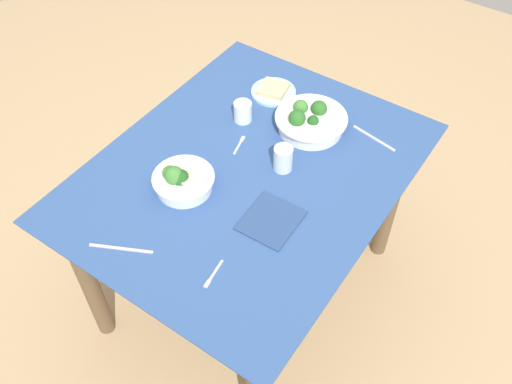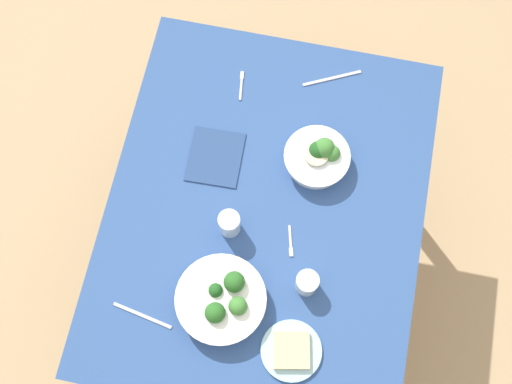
# 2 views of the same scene
# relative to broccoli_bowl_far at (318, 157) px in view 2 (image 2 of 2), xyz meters

# --- Properties ---
(ground_plane) EXTENTS (6.00, 6.00, 0.00)m
(ground_plane) POSITION_rel_broccoli_bowl_far_xyz_m (0.20, -0.14, -0.82)
(ground_plane) COLOR tan
(dining_table) EXTENTS (1.27, 1.01, 0.78)m
(dining_table) POSITION_rel_broccoli_bowl_far_xyz_m (0.20, -0.14, -0.16)
(dining_table) COLOR #2D4C84
(dining_table) RESTS_ON ground_plane
(broccoli_bowl_far) EXTENTS (0.22, 0.22, 0.11)m
(broccoli_bowl_far) POSITION_rel_broccoli_bowl_far_xyz_m (0.00, 0.00, 0.00)
(broccoli_bowl_far) COLOR white
(broccoli_bowl_far) RESTS_ON dining_table
(broccoli_bowl_near) EXTENTS (0.28, 0.28, 0.11)m
(broccoli_bowl_near) POSITION_rel_broccoli_bowl_far_xyz_m (0.52, -0.20, -0.00)
(broccoli_bowl_near) COLOR white
(broccoli_bowl_near) RESTS_ON dining_table
(bread_side_plate) EXTENTS (0.18, 0.18, 0.03)m
(bread_side_plate) POSITION_rel_broccoli_bowl_far_xyz_m (0.62, 0.03, -0.03)
(bread_side_plate) COLOR #99C6D1
(bread_side_plate) RESTS_ON dining_table
(water_glass_center) EXTENTS (0.07, 0.07, 0.10)m
(water_glass_center) POSITION_rel_broccoli_bowl_far_xyz_m (0.28, -0.23, 0.01)
(water_glass_center) COLOR silver
(water_glass_center) RESTS_ON dining_table
(water_glass_side) EXTENTS (0.07, 0.07, 0.08)m
(water_glass_side) POSITION_rel_broccoli_bowl_far_xyz_m (0.41, 0.04, 0.00)
(water_glass_side) COLOR silver
(water_glass_side) RESTS_ON dining_table
(fork_by_far_bowl) EXTENTS (0.10, 0.03, 0.00)m
(fork_by_far_bowl) POSITION_rel_broccoli_bowl_far_xyz_m (0.29, -0.04, -0.04)
(fork_by_far_bowl) COLOR #B7B7BC
(fork_by_far_bowl) RESTS_ON dining_table
(fork_by_near_bowl) EXTENTS (0.11, 0.03, 0.00)m
(fork_by_near_bowl) POSITION_rel_broccoli_bowl_far_xyz_m (-0.23, -0.30, -0.04)
(fork_by_near_bowl) COLOR #B7B7BC
(fork_by_near_bowl) RESTS_ON dining_table
(table_knife_left) EXTENTS (0.10, 0.19, 0.00)m
(table_knife_left) POSITION_rel_broccoli_bowl_far_xyz_m (-0.31, -0.00, -0.04)
(table_knife_left) COLOR #B7B7BC
(table_knife_left) RESTS_ON dining_table
(table_knife_right) EXTENTS (0.05, 0.19, 0.00)m
(table_knife_right) POSITION_rel_broccoli_bowl_far_xyz_m (0.61, -0.43, -0.04)
(table_knife_right) COLOR #B7B7BC
(table_knife_right) RESTS_ON dining_table
(napkin_folded_upper) EXTENTS (0.20, 0.18, 0.01)m
(napkin_folded_upper) POSITION_rel_broccoli_bowl_far_xyz_m (0.05, -0.33, -0.04)
(napkin_folded_upper) COLOR navy
(napkin_folded_upper) RESTS_ON dining_table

